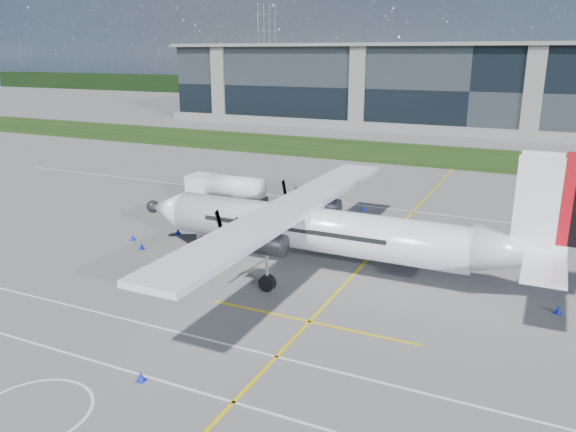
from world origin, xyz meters
The scene contains 17 objects.
ground centered at (0.00, 40.00, 0.00)m, with size 400.00×400.00×0.00m, color #63605E.
grass_strip centered at (0.00, 48.00, 0.02)m, with size 400.00×18.00×0.04m, color black.
terminal_building centered at (0.00, 80.00, 7.50)m, with size 120.00×20.00×15.00m, color black.
tree_line centered at (0.00, 140.00, 3.00)m, with size 400.00×6.00×6.00m, color black.
pylon_west centered at (-80.00, 150.00, 15.00)m, with size 9.00×4.60×30.00m, color gray, non-canonical shape.
yellow_taxiway_centerline centered at (3.00, 10.00, 0.01)m, with size 0.20×70.00×0.01m, color yellow.
white_lane_line centered at (0.00, -14.00, 0.01)m, with size 90.00×0.15×0.01m, color white.
turboprop_aircraft centered at (1.20, 1.23, 4.46)m, with size 28.69×29.75×8.93m, color white, non-canonical shape.
fuel_tanker_truck centered at (-13.81, 12.21, 1.51)m, with size 8.04×2.61×3.01m, color silver, non-canonical shape.
baggage_tug centered at (-8.20, 3.09, 1.01)m, with size 3.37×2.02×2.02m, color silver, non-canonical shape.
ground_crew_person centered at (-9.49, 7.17, 0.94)m, with size 0.77×0.55×1.88m, color #F25907.
safety_cone_stbdwing centered at (-1.20, 16.41, 0.25)m, with size 0.36×0.36×0.50m, color #0B1FC0.
safety_cone_tail centered at (15.07, 0.77, 0.25)m, with size 0.36×0.36×0.50m, color #0B1FC0.
safety_cone_fwd centered at (-14.65, 0.72, 0.25)m, with size 0.36×0.36×0.50m, color #0B1FC0.
safety_cone_nose_stbd centered at (-12.42, 3.44, 0.25)m, with size 0.36×0.36×0.50m, color #0B1FC0.
safety_cone_portwing centered at (-1.49, -14.38, 0.25)m, with size 0.36×0.36×0.50m, color #0B1FC0.
safety_cone_nose_port centered at (-12.71, -0.61, 0.25)m, with size 0.36×0.36×0.50m, color #0B1FC0.
Camera 1 is at (13.60, -31.21, 13.91)m, focal length 35.00 mm.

